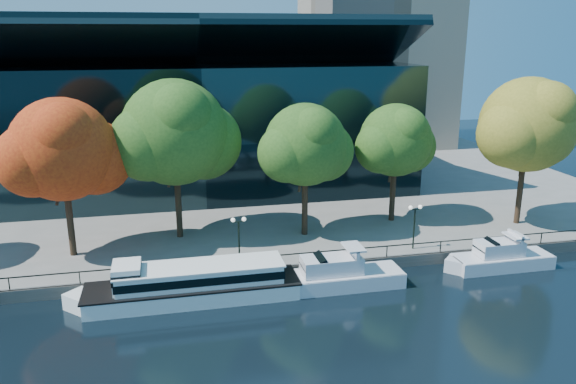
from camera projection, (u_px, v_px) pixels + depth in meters
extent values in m
plane|color=black|center=(280.00, 295.00, 43.29)|extent=(160.00, 160.00, 0.00)
cube|color=slate|center=(227.00, 176.00, 77.44)|extent=(90.00, 67.00, 1.00)
cube|color=#47443F|center=(273.00, 273.00, 46.02)|extent=(90.00, 0.25, 1.00)
cube|color=black|center=(272.00, 256.00, 45.81)|extent=(88.20, 0.08, 0.08)
cube|color=black|center=(272.00, 261.00, 45.95)|extent=(0.07, 0.07, 0.90)
cube|color=black|center=(197.00, 128.00, 70.34)|extent=(50.00, 24.00, 16.00)
cube|color=black|center=(196.00, 51.00, 63.99)|extent=(50.00, 17.14, 7.86)
cube|color=white|center=(193.00, 292.00, 42.44)|extent=(15.72, 3.82, 1.24)
cube|color=black|center=(193.00, 284.00, 42.26)|extent=(16.03, 3.89, 0.13)
cube|color=white|center=(84.00, 302.00, 40.81)|extent=(3.16, 3.16, 1.24)
cube|color=white|center=(200.00, 275.00, 42.19)|extent=(12.26, 3.13, 1.35)
cube|color=black|center=(200.00, 274.00, 42.17)|extent=(12.42, 3.21, 0.62)
cube|color=white|center=(200.00, 266.00, 41.99)|extent=(12.58, 3.28, 0.11)
cube|color=white|center=(127.00, 277.00, 41.00)|extent=(2.02, 2.67, 2.02)
cube|color=black|center=(127.00, 274.00, 40.94)|extent=(2.08, 2.75, 0.79)
cube|color=silver|center=(337.00, 280.00, 44.52)|extent=(10.48, 2.99, 1.20)
cube|color=silver|center=(273.00, 286.00, 43.43)|extent=(2.29, 2.29, 1.20)
cube|color=silver|center=(338.00, 273.00, 44.35)|extent=(10.27, 2.93, 0.08)
cube|color=silver|center=(331.00, 265.00, 44.04)|extent=(4.72, 2.25, 1.30)
cube|color=black|center=(315.00, 265.00, 43.73)|extent=(2.06, 2.16, 1.63)
cube|color=silver|center=(353.00, 252.00, 44.15)|extent=(0.25, 2.34, 0.80)
cube|color=silver|center=(354.00, 247.00, 44.04)|extent=(1.40, 2.34, 0.15)
cube|color=silver|center=(502.00, 262.00, 48.15)|extent=(8.59, 2.67, 1.15)
cube|color=silver|center=(456.00, 266.00, 47.26)|extent=(2.11, 2.11, 1.15)
cube|color=silver|center=(503.00, 255.00, 47.99)|extent=(8.42, 2.62, 0.08)
cube|color=silver|center=(499.00, 248.00, 47.71)|extent=(3.86, 2.00, 1.24)
cube|color=black|center=(487.00, 248.00, 47.46)|extent=(1.75, 1.92, 1.44)
cube|color=silver|center=(516.00, 237.00, 47.77)|extent=(0.24, 2.08, 0.76)
cube|color=silver|center=(516.00, 236.00, 47.74)|extent=(1.34, 2.08, 0.14)
cylinder|color=black|center=(69.00, 214.00, 47.55)|extent=(0.56, 0.56, 7.42)
cylinder|color=black|center=(72.00, 180.00, 47.05)|extent=(1.18, 1.79, 3.71)
cylinder|color=black|center=(60.00, 185.00, 46.46)|extent=(1.09, 1.23, 3.32)
sphere|color=#9B1E0C|center=(62.00, 149.00, 46.03)|extent=(8.55, 8.55, 8.55)
sphere|color=#9B1E0C|center=(95.00, 158.00, 48.02)|extent=(6.42, 6.42, 6.42)
sphere|color=#9B1E0C|center=(33.00, 161.00, 44.96)|extent=(5.99, 5.99, 5.99)
sphere|color=#9B1E0C|center=(62.00, 135.00, 44.11)|extent=(5.13, 5.13, 5.13)
cylinder|color=black|center=(178.00, 196.00, 51.83)|extent=(0.56, 0.56, 7.93)
cylinder|color=black|center=(182.00, 162.00, 51.27)|extent=(1.24, 1.89, 3.96)
cylinder|color=black|center=(172.00, 167.00, 50.69)|extent=(1.14, 1.29, 3.54)
sphere|color=#254D18|center=(174.00, 132.00, 50.21)|extent=(9.57, 9.57, 9.57)
sphere|color=#254D18|center=(203.00, 141.00, 52.43)|extent=(7.18, 7.18, 7.18)
sphere|color=#254D18|center=(147.00, 143.00, 49.01)|extent=(6.70, 6.70, 6.70)
sphere|color=#254D18|center=(180.00, 117.00, 48.06)|extent=(5.74, 5.74, 5.74)
cylinder|color=black|center=(305.00, 199.00, 52.61)|extent=(0.56, 0.56, 6.93)
cylinder|color=black|center=(310.00, 170.00, 52.15)|extent=(1.13, 1.69, 3.48)
cylinder|color=black|center=(302.00, 175.00, 51.57)|extent=(1.04, 1.17, 3.11)
sphere|color=#254D18|center=(305.00, 145.00, 51.19)|extent=(7.60, 7.60, 7.60)
sphere|color=#254D18|center=(324.00, 151.00, 52.95)|extent=(5.70, 5.70, 5.70)
sphere|color=#254D18|center=(287.00, 153.00, 50.23)|extent=(5.32, 5.32, 5.32)
sphere|color=#254D18|center=(314.00, 133.00, 49.48)|extent=(4.56, 4.56, 4.56)
cylinder|color=black|center=(393.00, 189.00, 56.67)|extent=(0.56, 0.56, 6.65)
cylinder|color=black|center=(398.00, 163.00, 56.25)|extent=(1.10, 1.64, 3.34)
cylinder|color=black|center=(391.00, 167.00, 55.66)|extent=(1.01, 1.14, 2.98)
sphere|color=#254D18|center=(395.00, 140.00, 55.31)|extent=(7.20, 7.20, 7.20)
sphere|color=#254D18|center=(409.00, 146.00, 56.98)|extent=(5.40, 5.40, 5.40)
sphere|color=#254D18|center=(381.00, 148.00, 54.41)|extent=(5.04, 5.04, 5.04)
sphere|color=#254D18|center=(406.00, 130.00, 53.69)|extent=(4.32, 4.32, 4.32)
cylinder|color=black|center=(521.00, 185.00, 55.65)|extent=(0.56, 0.56, 7.98)
cylinder|color=black|center=(528.00, 153.00, 55.09)|extent=(1.25, 1.90, 3.99)
cylinder|color=black|center=(522.00, 157.00, 54.51)|extent=(1.14, 1.30, 3.57)
sphere|color=olive|center=(528.00, 125.00, 54.02)|extent=(9.16, 9.16, 9.16)
sphere|color=olive|center=(540.00, 133.00, 56.14)|extent=(6.87, 6.87, 6.87)
sphere|color=olive|center=(511.00, 134.00, 52.87)|extent=(6.41, 6.41, 6.41)
sphere|color=olive|center=(546.00, 110.00, 51.96)|extent=(5.50, 5.50, 5.50)
cylinder|color=black|center=(239.00, 243.00, 46.23)|extent=(0.14, 0.14, 3.60)
cube|color=black|center=(239.00, 222.00, 45.72)|extent=(0.90, 0.06, 0.06)
sphere|color=white|center=(233.00, 220.00, 45.57)|extent=(0.36, 0.36, 0.36)
sphere|color=white|center=(244.00, 219.00, 45.76)|extent=(0.36, 0.36, 0.36)
cylinder|color=black|center=(414.00, 229.00, 49.45)|extent=(0.14, 0.14, 3.60)
cube|color=black|center=(415.00, 209.00, 48.95)|extent=(0.90, 0.06, 0.06)
sphere|color=white|center=(411.00, 208.00, 48.80)|extent=(0.36, 0.36, 0.36)
sphere|color=white|center=(420.00, 207.00, 48.99)|extent=(0.36, 0.36, 0.36)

